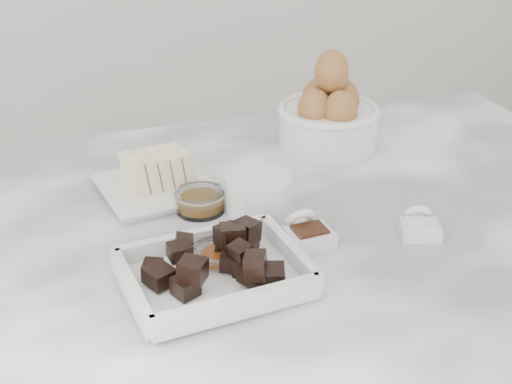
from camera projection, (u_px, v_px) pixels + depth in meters
marble_slab at (248, 243)px, 0.96m from camera, size 1.20×0.80×0.04m
chocolate_dish at (214, 269)px, 0.82m from camera, size 0.23×0.18×0.06m
butter_plate at (154, 179)px, 1.03m from camera, size 0.18×0.18×0.06m
sugar_ramekin at (259, 193)px, 0.98m from camera, size 0.09×0.09×0.06m
egg_bowl at (329, 115)px, 1.18m from camera, size 0.17×0.17×0.16m
honey_bowl at (200, 201)px, 0.99m from camera, size 0.07×0.07×0.03m
zest_bowl at (218, 257)px, 0.86m from camera, size 0.06×0.06×0.03m
vanilla_spoon at (307, 232)px, 0.92m from camera, size 0.06×0.07×0.04m
salt_spoon at (420, 226)px, 0.94m from camera, size 0.06×0.07×0.04m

